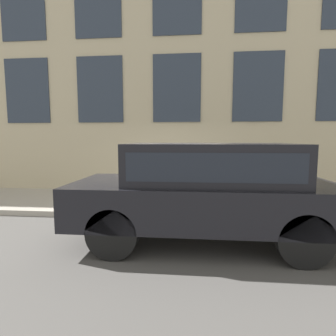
% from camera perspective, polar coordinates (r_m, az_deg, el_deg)
% --- Properties ---
extents(ground_plane, '(80.00, 80.00, 0.00)m').
position_cam_1_polar(ground_plane, '(6.10, 0.18, -11.38)').
color(ground_plane, '#514F4C').
extents(sidewalk, '(2.77, 60.00, 0.14)m').
position_cam_1_polar(sidewalk, '(7.41, 1.17, -7.64)').
color(sidewalk, '#A8A093').
rests_on(sidewalk, ground_plane).
extents(building_facade, '(0.33, 40.00, 9.16)m').
position_cam_1_polar(building_facade, '(9.15, 2.01, 23.61)').
color(building_facade, '#C6B793').
rests_on(building_facade, ground_plane).
extents(fire_hydrant, '(0.28, 0.41, 0.83)m').
position_cam_1_polar(fire_hydrant, '(6.30, 3.90, -5.50)').
color(fire_hydrant, gray).
rests_on(fire_hydrant, sidewalk).
extents(person, '(0.26, 0.18, 1.10)m').
position_cam_1_polar(person, '(6.74, -3.63, -2.72)').
color(person, '#726651').
rests_on(person, sidewalk).
extents(parked_truck_charcoal_near, '(1.85, 4.58, 1.77)m').
position_cam_1_polar(parked_truck_charcoal_near, '(4.69, 8.37, -3.85)').
color(parked_truck_charcoal_near, black).
rests_on(parked_truck_charcoal_near, ground_plane).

